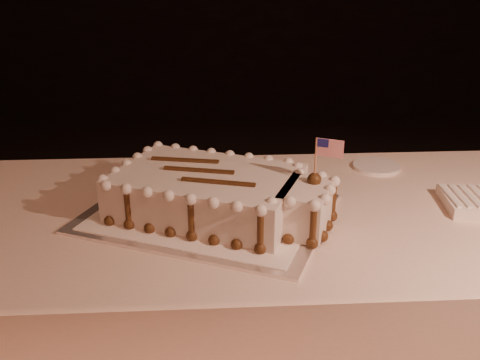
{
  "coord_description": "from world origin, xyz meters",
  "views": [
    {
      "loc": [
        -0.13,
        -0.6,
        1.34
      ],
      "look_at": [
        -0.06,
        0.58,
        0.84
      ],
      "focal_mm": 40.0,
      "sensor_mm": 36.0,
      "label": 1
    }
  ],
  "objects": [
    {
      "name": "cake_board",
      "position": [
        -0.14,
        0.58,
        0.75
      ],
      "size": [
        0.69,
        0.62,
        0.01
      ],
      "primitive_type": "cube",
      "rotation": [
        0.0,
        0.0,
        -0.41
      ],
      "color": "white",
      "rests_on": "banquet_table"
    },
    {
      "name": "doily",
      "position": [
        -0.14,
        0.58,
        0.76
      ],
      "size": [
        0.62,
        0.56,
        0.0
      ],
      "primitive_type": "cube",
      "rotation": [
        0.0,
        0.0,
        -0.41
      ],
      "color": "white",
      "rests_on": "cake_board"
    },
    {
      "name": "side_plate",
      "position": [
        0.37,
        0.87,
        0.76
      ],
      "size": [
        0.14,
        0.14,
        0.01
      ],
      "primitive_type": "cylinder",
      "color": "white",
      "rests_on": "banquet_table"
    },
    {
      "name": "banquet_table",
      "position": [
        0.0,
        0.6,
        0.38
      ],
      "size": [
        2.4,
        0.8,
        0.75
      ],
      "primitive_type": "cube",
      "color": "beige",
      "rests_on": "ground"
    },
    {
      "name": "sheet_cake",
      "position": [
        -0.11,
        0.57,
        0.81
      ],
      "size": [
        0.57,
        0.44,
        0.21
      ],
      "color": "silver",
      "rests_on": "doily"
    }
  ]
}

